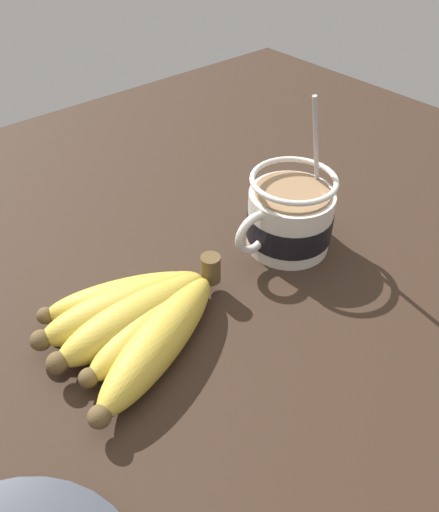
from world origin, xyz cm
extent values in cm
cube|color=#332319|center=(0.00, 0.00, 1.75)|extent=(106.62, 106.62, 3.50)
cylinder|color=white|center=(-6.59, -3.04, 6.95)|extent=(9.27, 9.27, 6.90)
cylinder|color=black|center=(-6.59, -3.04, 6.48)|extent=(9.47, 9.47, 2.98)
torus|color=white|center=(-1.14, -3.04, 7.76)|extent=(4.99, 0.90, 4.99)
cylinder|color=#997551|center=(-6.59, -3.04, 10.50)|extent=(8.07, 8.07, 0.40)
torus|color=white|center=(-6.59, -3.04, 12.02)|extent=(9.27, 9.27, 0.60)
cylinder|color=#B2B2B7|center=(-9.94, -3.04, 12.77)|extent=(3.96, 0.50, 15.66)
ellipsoid|color=#B2B2B7|center=(-8.21, -3.04, 5.00)|extent=(3.00, 2.00, 0.80)
cylinder|color=brown|center=(4.79, -2.95, 6.38)|extent=(2.00, 2.00, 3.00)
ellipsoid|color=gold|center=(12.79, -6.06, 5.30)|extent=(15.44, 8.86, 3.60)
sphere|color=brown|center=(19.85, -8.82, 5.30)|extent=(1.62, 1.62, 1.62)
ellipsoid|color=gold|center=(13.65, -4.58, 5.62)|extent=(16.52, 7.07, 4.25)
sphere|color=brown|center=(21.52, -6.02, 5.62)|extent=(1.91, 1.91, 1.91)
ellipsoid|color=gold|center=(13.66, -2.88, 5.66)|extent=(15.78, 4.44, 4.32)
sphere|color=brown|center=(21.54, -2.81, 5.66)|extent=(1.94, 1.94, 1.94)
ellipsoid|color=gold|center=(13.01, -1.30, 5.37)|extent=(15.22, 6.58, 3.75)
sphere|color=brown|center=(20.26, 0.15, 5.37)|extent=(1.69, 1.69, 1.69)
ellipsoid|color=gold|center=(13.58, 0.64, 5.59)|extent=(17.31, 10.29, 4.18)
sphere|color=brown|center=(21.44, 3.85, 5.59)|extent=(1.88, 1.88, 1.88)
camera|label=1|loc=(28.10, 25.67, 39.36)|focal=35.00mm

